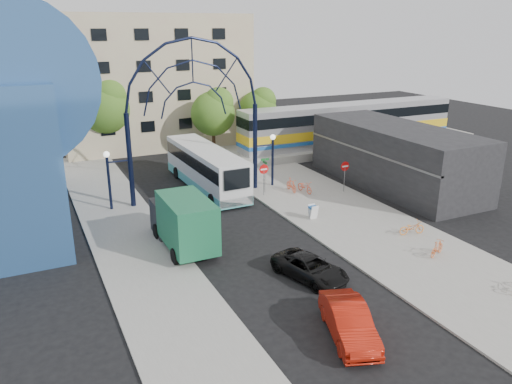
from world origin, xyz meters
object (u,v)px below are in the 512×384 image
street_name_sign (265,168)px  green_truck (183,221)px  sandwich_board (313,210)px  bike_far_a (412,228)px  tree_north_a (214,111)px  red_sedan (349,322)px  tree_north_b (105,106)px  bike_far_b (437,248)px  stop_sign (264,172)px  do_not_enter_sign (345,169)px  bike_near_a (305,187)px  gateway_arch (193,87)px  train_car (350,123)px  city_bus (206,167)px  bike_near_b (291,185)px  black_suv (310,268)px  tree_north_c (259,108)px

street_name_sign → green_truck: 11.38m
sandwich_board → bike_far_a: bearing=-50.0°
tree_north_a → red_sedan: tree_north_a is taller
tree_north_b → bike_far_b: size_ratio=5.20×
sandwich_board → green_truck: 9.45m
stop_sign → do_not_enter_sign: size_ratio=1.01×
sandwich_board → red_sedan: (-5.84, -12.31, 0.01)m
green_truck → bike_near_a: green_truck is taller
do_not_enter_sign → tree_north_a: (-4.88, 15.93, 2.63)m
bike_near_a → bike_far_a: (1.77, -10.27, -0.01)m
gateway_arch → tree_north_b: gateway_arch is taller
gateway_arch → train_car: bearing=21.8°
tree_north_a → city_bus: size_ratio=0.57×
city_bus → street_name_sign: bearing=-44.1°
gateway_arch → stop_sign: (4.80, -2.00, -6.56)m
bike_near_b → black_suv: bearing=-111.0°
do_not_enter_sign → train_car: 15.03m
tree_north_c → bike_far_b: tree_north_c is taller
do_not_enter_sign → city_bus: 11.28m
red_sedan → bike_near_b: 19.68m
tree_north_a → city_bus: 11.29m
street_name_sign → tree_north_a: (0.92, 13.33, 2.48)m
gateway_arch → sandwich_board: 12.52m
bike_far_a → bike_far_b: (-0.84, -3.02, 0.01)m
do_not_enter_sign → bike_far_a: bearing=-97.3°
gateway_arch → stop_sign: 8.37m
do_not_enter_sign → bike_near_a: (-2.93, 1.20, -1.39)m
tree_north_a → train_car: bearing=-15.8°
do_not_enter_sign → tree_north_b: 25.09m
gateway_arch → street_name_sign: bearing=-15.1°
tree_north_c → bike_near_a: size_ratio=3.68×
city_bus → bike_near_a: 8.26m
train_car → city_bus: size_ratio=2.04×
do_not_enter_sign → city_bus: size_ratio=0.20×
do_not_enter_sign → stop_sign: bearing=162.1°
street_name_sign → sandwich_board: size_ratio=2.83×
train_car → bike_far_b: (-10.99, -24.10, -2.32)m
tree_north_b → bike_far_b: tree_north_b is taller
gateway_arch → sandwich_board: bearing=-55.1°
train_car → tree_north_a: 14.52m
tree_north_c → bike_near_a: bearing=-103.6°
stop_sign → tree_north_a: size_ratio=0.36×
tree_north_c → bike_near_b: tree_north_c is taller
green_truck → bike_near_a: bearing=25.1°
bike_near_a → bike_far_a: 10.42m
red_sedan → bike_far_b: red_sedan is taller
black_suv → tree_north_b: bearing=83.5°
gateway_arch → green_truck: gateway_arch is taller
gateway_arch → tree_north_a: gateway_arch is taller
stop_sign → do_not_enter_sign: stop_sign is taller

